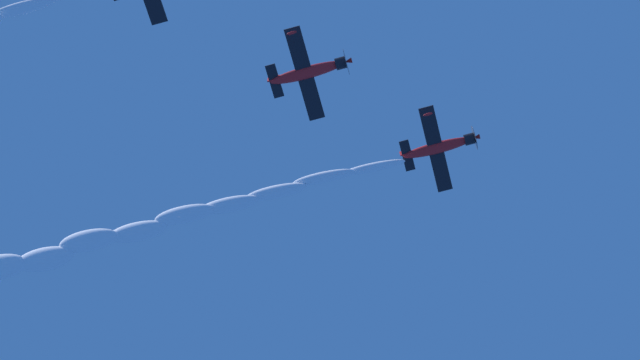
% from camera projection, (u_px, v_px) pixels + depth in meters
% --- Properties ---
extents(airplane_lead, '(7.88, 7.67, 2.82)m').
position_uv_depth(airplane_lead, '(440.00, 147.00, 93.06)').
color(airplane_lead, red).
extents(airplane_left_wingman, '(7.92, 7.65, 2.74)m').
position_uv_depth(airplane_left_wingman, '(310.00, 72.00, 86.34)').
color(airplane_left_wingman, red).
extents(smoke_trail_lead, '(32.38, 40.84, 5.15)m').
position_uv_depth(smoke_trail_lead, '(83.00, 245.00, 95.74)').
color(smoke_trail_lead, white).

